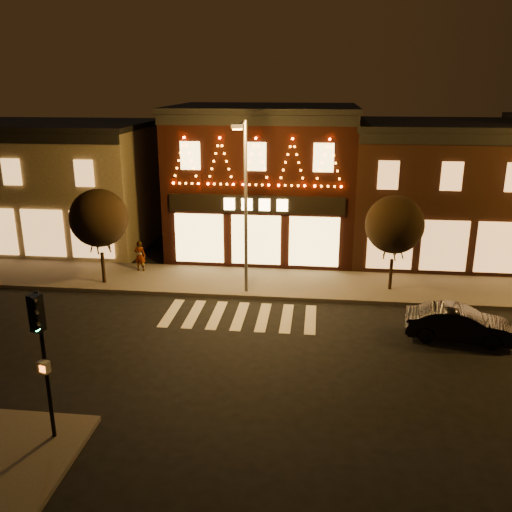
% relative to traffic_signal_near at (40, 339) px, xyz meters
% --- Properties ---
extents(ground, '(120.00, 120.00, 0.00)m').
position_rel_traffic_signal_near_xyz_m(ground, '(3.88, 5.21, -3.20)').
color(ground, black).
rests_on(ground, ground).
extents(sidewalk_far, '(44.00, 4.00, 0.15)m').
position_rel_traffic_signal_near_xyz_m(sidewalk_far, '(5.88, 13.21, -3.12)').
color(sidewalk_far, '#47423D').
rests_on(sidewalk_far, ground).
extents(building_left, '(12.20, 8.28, 7.30)m').
position_rel_traffic_signal_near_xyz_m(building_left, '(-9.12, 19.20, 0.47)').
color(building_left, '#6A604B').
rests_on(building_left, ground).
extents(building_pulp, '(10.20, 8.34, 8.30)m').
position_rel_traffic_signal_near_xyz_m(building_pulp, '(3.88, 19.18, 0.97)').
color(building_pulp, black).
rests_on(building_pulp, ground).
extents(building_right_a, '(9.20, 8.28, 7.50)m').
position_rel_traffic_signal_near_xyz_m(building_right_a, '(13.38, 19.20, 0.57)').
color(building_right_a, '#361C12').
rests_on(building_right_a, ground).
extents(traffic_signal_near, '(0.36, 0.45, 4.32)m').
position_rel_traffic_signal_near_xyz_m(traffic_signal_near, '(0.00, 0.00, 0.00)').
color(traffic_signal_near, black).
rests_on(traffic_signal_near, sidewalk_near).
extents(streetlamp_mid, '(0.51, 1.80, 7.84)m').
position_rel_traffic_signal_near_xyz_m(streetlamp_mid, '(3.79, 11.58, 1.55)').
color(streetlamp_mid, '#59595E').
rests_on(streetlamp_mid, sidewalk_far).
extents(tree_left, '(2.76, 2.76, 4.62)m').
position_rel_traffic_signal_near_xyz_m(tree_left, '(-3.27, 12.17, 0.19)').
color(tree_left, black).
rests_on(tree_left, sidewalk_far).
extents(tree_right, '(2.69, 2.69, 4.49)m').
position_rel_traffic_signal_near_xyz_m(tree_right, '(10.55, 12.87, 0.10)').
color(tree_right, black).
rests_on(tree_right, sidewalk_far).
extents(dark_sedan, '(4.15, 1.88, 1.32)m').
position_rel_traffic_signal_near_xyz_m(dark_sedan, '(12.59, 7.97, -2.54)').
color(dark_sedan, black).
rests_on(dark_sedan, ground).
extents(pedestrian, '(0.61, 0.43, 1.61)m').
position_rel_traffic_signal_near_xyz_m(pedestrian, '(-2.03, 14.07, -2.24)').
color(pedestrian, gray).
rests_on(pedestrian, sidewalk_far).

